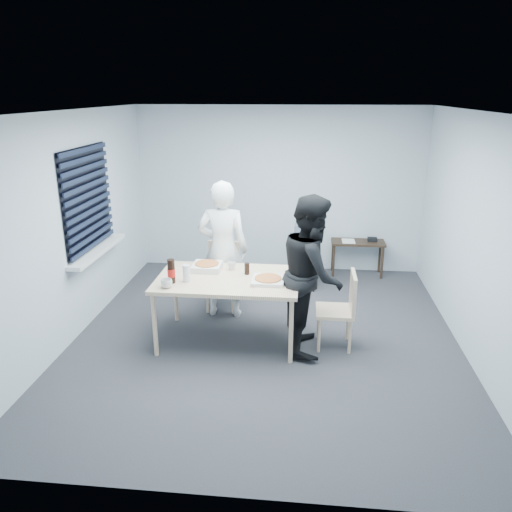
# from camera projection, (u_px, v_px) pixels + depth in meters

# --- Properties ---
(room) EXTENTS (5.00, 5.00, 5.00)m
(room) POSITION_uv_depth(u_px,v_px,m) (91.00, 207.00, 6.11)
(room) COLOR #2E2D33
(room) RESTS_ON ground
(dining_table) EXTENTS (1.61, 1.02, 0.78)m
(dining_table) POSITION_uv_depth(u_px,v_px,m) (228.00, 282.00, 5.68)
(dining_table) COLOR beige
(dining_table) RESTS_ON ground
(chair_far) EXTENTS (0.42, 0.42, 0.89)m
(chair_far) POSITION_uv_depth(u_px,v_px,m) (223.00, 270.00, 6.69)
(chair_far) COLOR beige
(chair_far) RESTS_ON ground
(chair_right) EXTENTS (0.42, 0.42, 0.89)m
(chair_right) POSITION_uv_depth(u_px,v_px,m) (343.00, 305.00, 5.60)
(chair_right) COLOR beige
(chair_right) RESTS_ON ground
(person_white) EXTENTS (0.65, 0.42, 1.77)m
(person_white) POSITION_uv_depth(u_px,v_px,m) (223.00, 250.00, 6.31)
(person_white) COLOR white
(person_white) RESTS_ON ground
(person_black) EXTENTS (0.47, 0.86, 1.77)m
(person_black) POSITION_uv_depth(u_px,v_px,m) (312.00, 274.00, 5.48)
(person_black) COLOR black
(person_black) RESTS_ON ground
(side_table) EXTENTS (0.83, 0.37, 0.55)m
(side_table) POSITION_uv_depth(u_px,v_px,m) (358.00, 246.00, 7.85)
(side_table) COLOR #372619
(side_table) RESTS_ON ground
(stool) EXTENTS (0.38, 0.38, 0.53)m
(stool) POSITION_uv_depth(u_px,v_px,m) (304.00, 261.00, 7.33)
(stool) COLOR black
(stool) RESTS_ON ground
(backpack) EXTENTS (0.32, 0.23, 0.44)m
(backpack) POSITION_uv_depth(u_px,v_px,m) (305.00, 240.00, 7.21)
(backpack) COLOR slate
(backpack) RESTS_ON stool
(pizza_box_a) EXTENTS (0.33, 0.33, 0.08)m
(pizza_box_a) POSITION_uv_depth(u_px,v_px,m) (207.00, 266.00, 5.91)
(pizza_box_a) COLOR silver
(pizza_box_a) RESTS_ON dining_table
(pizza_box_b) EXTENTS (0.35, 0.35, 0.05)m
(pizza_box_b) POSITION_uv_depth(u_px,v_px,m) (268.00, 280.00, 5.53)
(pizza_box_b) COLOR silver
(pizza_box_b) RESTS_ON dining_table
(mug_a) EXTENTS (0.17, 0.17, 0.10)m
(mug_a) POSITION_uv_depth(u_px,v_px,m) (167.00, 283.00, 5.36)
(mug_a) COLOR silver
(mug_a) RESTS_ON dining_table
(mug_b) EXTENTS (0.10, 0.10, 0.09)m
(mug_b) POSITION_uv_depth(u_px,v_px,m) (232.00, 266.00, 5.90)
(mug_b) COLOR silver
(mug_b) RESTS_ON dining_table
(cola_glass) EXTENTS (0.07, 0.07, 0.13)m
(cola_glass) POSITION_uv_depth(u_px,v_px,m) (247.00, 269.00, 5.75)
(cola_glass) COLOR black
(cola_glass) RESTS_ON dining_table
(soda_bottle) EXTENTS (0.09, 0.09, 0.27)m
(soda_bottle) POSITION_uv_depth(u_px,v_px,m) (171.00, 272.00, 5.47)
(soda_bottle) COLOR black
(soda_bottle) RESTS_ON dining_table
(plastic_cups) EXTENTS (0.08, 0.08, 0.19)m
(plastic_cups) POSITION_uv_depth(u_px,v_px,m) (186.00, 273.00, 5.52)
(plastic_cups) COLOR silver
(plastic_cups) RESTS_ON dining_table
(rubber_band) EXTENTS (0.07, 0.07, 0.00)m
(rubber_band) POSITION_uv_depth(u_px,v_px,m) (252.00, 287.00, 5.39)
(rubber_band) COLOR red
(rubber_band) RESTS_ON dining_table
(papers) EXTENTS (0.21, 0.28, 0.00)m
(papers) POSITION_uv_depth(u_px,v_px,m) (348.00, 241.00, 7.83)
(papers) COLOR white
(papers) RESTS_ON side_table
(black_box) EXTENTS (0.15, 0.12, 0.06)m
(black_box) POSITION_uv_depth(u_px,v_px,m) (372.00, 239.00, 7.82)
(black_box) COLOR black
(black_box) RESTS_ON side_table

